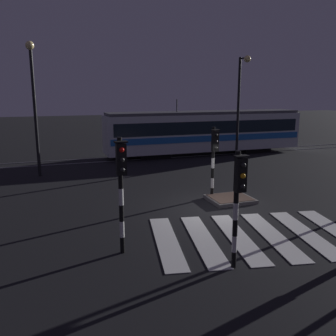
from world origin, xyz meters
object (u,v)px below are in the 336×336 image
traffic_light_median_centre (214,152)px  street_lamp_trackside_right (241,96)px  street_lamp_trackside_left (34,94)px  tram (205,131)px  traffic_light_kerb_mid_left (238,193)px  traffic_light_corner_near_left (121,179)px

traffic_light_median_centre → street_lamp_trackside_right: street_lamp_trackside_right is taller
street_lamp_trackside_left → tram: bearing=17.9°
street_lamp_trackside_right → street_lamp_trackside_left: size_ratio=0.96×
traffic_light_median_centre → traffic_light_kerb_mid_left: 6.65m
street_lamp_trackside_right → tram: 4.42m
traffic_light_corner_near_left → traffic_light_kerb_mid_left: size_ratio=1.07×
street_lamp_trackside_right → street_lamp_trackside_left: street_lamp_trackside_left is taller
traffic_light_corner_near_left → street_lamp_trackside_right: size_ratio=0.50×
traffic_light_median_centre → street_lamp_trackside_right: bearing=53.5°
street_lamp_trackside_left → street_lamp_trackside_right: bearing=2.2°
traffic_light_corner_near_left → street_lamp_trackside_right: street_lamp_trackside_right is taller
traffic_light_kerb_mid_left → street_lamp_trackside_right: bearing=60.1°
traffic_light_median_centre → street_lamp_trackside_right: (5.50, 7.42, 2.31)m
traffic_light_median_centre → street_lamp_trackside_right: size_ratio=0.46×
traffic_light_median_centre → tram: (4.50, 10.78, -0.37)m
traffic_light_kerb_mid_left → street_lamp_trackside_right: size_ratio=0.47×
street_lamp_trackside_left → tram: 12.86m
traffic_light_corner_near_left → street_lamp_trackside_right: bearing=48.1°
tram → traffic_light_kerb_mid_left: bearing=-111.9°
traffic_light_corner_near_left → tram: bearing=57.7°
traffic_light_median_centre → street_lamp_trackside_left: 10.47m
traffic_light_median_centre → traffic_light_corner_near_left: bearing=-139.4°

